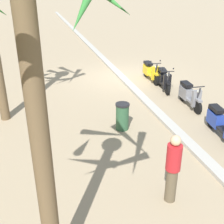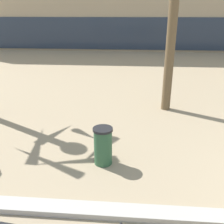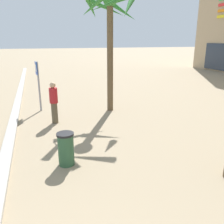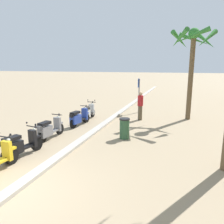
% 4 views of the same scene
% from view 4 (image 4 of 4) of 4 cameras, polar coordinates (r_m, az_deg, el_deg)
% --- Properties ---
extents(ground_plane, '(200.00, 200.00, 0.00)m').
position_cam_4_polar(ground_plane, '(6.65, -25.85, -18.95)').
color(ground_plane, '#9E896B').
extents(curb_strip, '(60.00, 0.36, 0.12)m').
position_cam_4_polar(curb_strip, '(6.58, -25.48, -18.66)').
color(curb_strip, '#ADA89E').
rests_on(curb_strip, ground).
extents(scooter_silver_lead_nearest, '(1.80, 0.56, 1.17)m').
position_cam_4_polar(scooter_silver_lead_nearest, '(13.47, -6.34, -0.20)').
color(scooter_silver_lead_nearest, black).
rests_on(scooter_silver_lead_nearest, ground).
extents(scooter_blue_tail_end, '(1.85, 0.59, 1.04)m').
position_cam_4_polar(scooter_blue_tail_end, '(12.17, -8.75, -1.51)').
color(scooter_blue_tail_end, black).
rests_on(scooter_blue_tail_end, ground).
extents(scooter_grey_gap_after_mid, '(1.82, 0.56, 1.04)m').
position_cam_4_polar(scooter_grey_gap_after_mid, '(10.27, -16.12, -4.39)').
color(scooter_grey_gap_after_mid, black).
rests_on(scooter_grey_gap_after_mid, ground).
extents(scooter_black_far_back, '(1.77, 0.67, 1.17)m').
position_cam_4_polar(scooter_black_far_back, '(8.65, -23.04, -8.02)').
color(scooter_black_far_back, black).
rests_on(scooter_black_far_back, ground).
extents(crossing_sign, '(0.60, 0.15, 2.40)m').
position_cam_4_polar(crossing_sign, '(15.42, 7.02, 5.35)').
color(crossing_sign, '#939399').
rests_on(crossing_sign, ground).
extents(palm_tree_near_sign, '(2.57, 2.63, 5.42)m').
position_cam_4_polar(palm_tree_near_sign, '(14.10, 20.31, 15.23)').
color(palm_tree_near_sign, brown).
rests_on(palm_tree_near_sign, ground).
extents(pedestrian_by_palm_tree, '(0.34, 0.34, 1.75)m').
position_cam_4_polar(pedestrian_by_palm_tree, '(13.38, 7.41, 1.81)').
color(pedestrian_by_palm_tree, brown).
rests_on(pedestrian_by_palm_tree, ground).
extents(litter_bin, '(0.48, 0.48, 0.95)m').
position_cam_4_polar(litter_bin, '(9.99, 3.28, -4.26)').
color(litter_bin, '#2D5638').
rests_on(litter_bin, ground).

